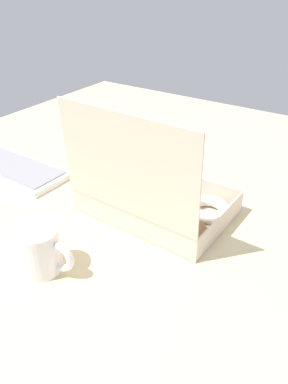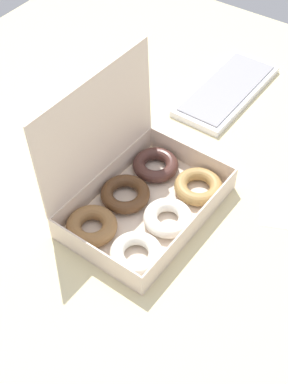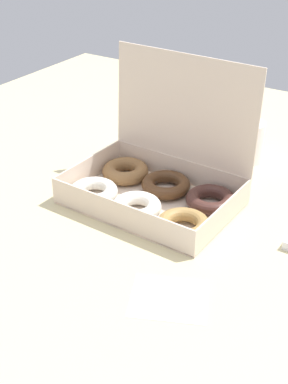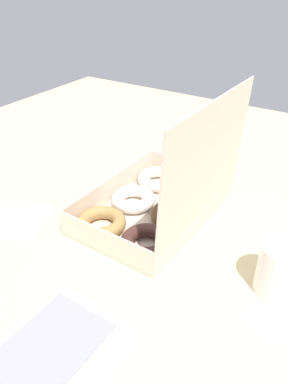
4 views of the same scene
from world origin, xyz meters
TOP-DOWN VIEW (x-y plane):
  - ground_plane at (0.00, 0.00)cm, footprint 180.00×180.00cm
  - donut_box at (-2.42, 4.00)cm, footprint 38.80×28.22cm
  - keyboard at (46.13, 8.68)cm, footprint 35.59×15.38cm
  - coffee_mug at (5.87, 34.44)cm, footprint 12.69×8.71cm
  - paper_napkin at (16.99, -22.58)cm, footprint 16.84×15.83cm

SIDE VIEW (x-z plane):
  - ground_plane at x=0.00cm, z-range -2.00..0.00cm
  - paper_napkin at x=16.99cm, z-range 0.00..0.15cm
  - keyboard at x=46.13cm, z-range -0.04..2.16cm
  - donut_box at x=-2.42cm, z-range -11.65..19.11cm
  - coffee_mug at x=5.87cm, z-range 0.13..10.33cm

